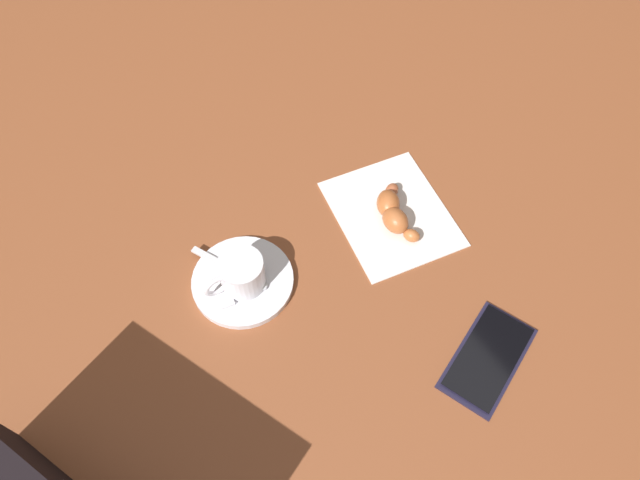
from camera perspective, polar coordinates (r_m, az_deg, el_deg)
name	(u,v)px	position (r m, az deg, el deg)	size (l,w,h in m)	color
ground_plane	(332,254)	(0.83, 1.20, -1.36)	(1.80, 1.80, 0.00)	brown
saucer	(243,281)	(0.81, -7.41, -3.93)	(0.14, 0.14, 0.01)	silver
espresso_cup	(241,273)	(0.78, -7.62, -3.20)	(0.08, 0.06, 0.05)	silver
teaspoon	(242,275)	(0.80, -7.51, -3.33)	(0.07, 0.12, 0.01)	silver
sugar_packet	(221,287)	(0.80, -9.49, -4.51)	(0.06, 0.02, 0.01)	white
napkin	(392,213)	(0.87, 6.88, 2.56)	(0.15, 0.19, 0.00)	white
croissant	(393,212)	(0.85, 7.03, 2.69)	(0.06, 0.11, 0.03)	#A95836
cell_phone	(488,358)	(0.78, 15.80, -10.80)	(0.16, 0.12, 0.01)	#1D1A30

